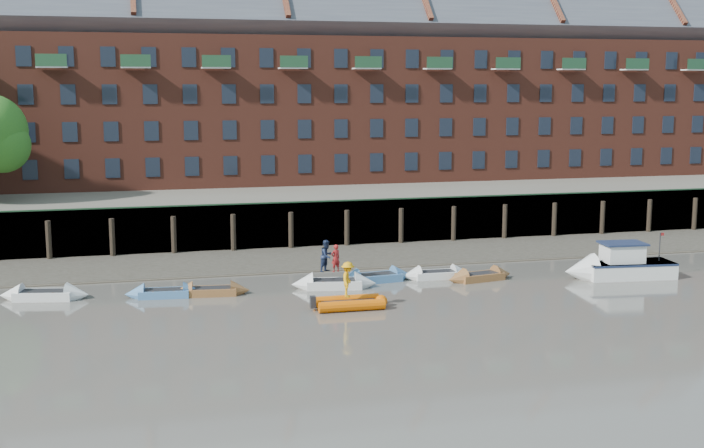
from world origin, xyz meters
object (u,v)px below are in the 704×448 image
object	(u,v)px
rowboat_0	(44,295)
person_rower_b	(327,256)
rowboat_3	(334,284)
rowboat_5	(436,275)
rowboat_4	(376,278)
motor_launch	(611,267)
person_rib_crew	(348,280)
person_rower_a	(336,258)
rib_tender	(352,303)
rowboat_1	(164,293)
rowboat_6	(480,277)
rowboat_2	(212,291)

from	to	relation	value
rowboat_0	person_rower_b	bearing A→B (deg)	7.46
rowboat_3	rowboat_5	xyz separation A→B (m)	(6.47, 1.04, -0.03)
rowboat_3	rowboat_4	size ratio (longest dim) A/B	1.05
motor_launch	person_rib_crew	bearing A→B (deg)	16.09
person_rower_a	person_rib_crew	bearing A→B (deg)	63.57
rowboat_4	rowboat_5	bearing A→B (deg)	-7.63
rowboat_5	rib_tender	distance (m)	8.67
rowboat_1	person_rower_b	size ratio (longest dim) A/B	2.32
rowboat_1	motor_launch	xyz separation A→B (m)	(25.89, -1.63, 0.48)
rowboat_1	rowboat_5	size ratio (longest dim) A/B	1.00
rowboat_5	rowboat_6	size ratio (longest dim) A/B	0.96
rowboat_5	rowboat_0	bearing A→B (deg)	-179.65
rowboat_4	person_rower_b	xyz separation A→B (m)	(-3.11, -0.89, 1.61)
rowboat_0	person_rib_crew	size ratio (longest dim) A/B	2.66
rowboat_3	rib_tender	distance (m)	4.63
person_rower_a	person_rib_crew	distance (m)	4.67
rowboat_3	rowboat_5	distance (m)	6.55
person_rower_a	rowboat_5	bearing A→B (deg)	168.24
rowboat_6	rib_tender	size ratio (longest dim) A/B	1.18
rowboat_1	rowboat_6	size ratio (longest dim) A/B	0.96
rowboat_5	rowboat_6	world-z (taller)	rowboat_6
rowboat_6	rowboat_3	bearing A→B (deg)	168.24
rowboat_0	rowboat_5	size ratio (longest dim) A/B	1.16
rowboat_5	person_rower_a	bearing A→B (deg)	-169.92
rowboat_5	motor_launch	distance (m)	10.35
rowboat_3	person_rower_a	world-z (taller)	person_rower_a
rowboat_2	person_rower_b	size ratio (longest dim) A/B	2.32
rowboat_1	rowboat_4	world-z (taller)	rowboat_4
rowboat_4	motor_launch	distance (m)	14.01
rowboat_1	rowboat_3	distance (m)	9.38
rowboat_1	person_rib_crew	distance (m)	10.34
rowboat_2	rowboat_3	world-z (taller)	rowboat_3
rowboat_1	person_rib_crew	xyz separation A→B (m)	(9.05, -4.83, 1.31)
rowboat_1	rowboat_2	world-z (taller)	rowboat_1
rowboat_3	person_rib_crew	size ratio (longest dim) A/B	2.69
rowboat_6	person_rib_crew	xyz separation A→B (m)	(-9.08, -4.53, 1.30)
person_rower_a	person_rib_crew	world-z (taller)	person_rower_a
rowboat_0	rowboat_1	xyz separation A→B (m)	(6.22, -1.00, -0.03)
rowboat_0	person_rower_b	world-z (taller)	person_rower_b
rowboat_2	rowboat_3	xyz separation A→B (m)	(6.84, 0.00, 0.03)
rib_tender	person_rower_a	world-z (taller)	person_rower_a
rowboat_0	rowboat_6	bearing A→B (deg)	8.29
motor_launch	person_rower_a	world-z (taller)	person_rower_a
rowboat_1	person_rower_a	bearing A→B (deg)	4.03
rowboat_6	rowboat_1	bearing A→B (deg)	168.12
rowboat_1	rowboat_4	size ratio (longest dim) A/B	0.90
rowboat_4	motor_launch	size ratio (longest dim) A/B	0.69
rowboat_5	rib_tender	world-z (taller)	rowboat_5
person_rower_a	person_rower_b	distance (m)	0.52
rowboat_3	person_rib_crew	distance (m)	4.84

